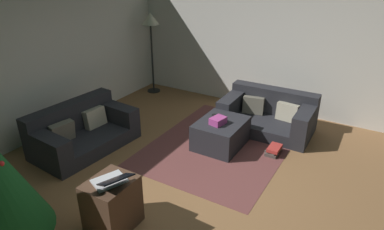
{
  "coord_description": "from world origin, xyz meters",
  "views": [
    {
      "loc": [
        -3.02,
        -1.64,
        2.73
      ],
      "look_at": [
        0.64,
        0.53,
        0.75
      ],
      "focal_mm": 32.02,
      "sensor_mm": 36.0,
      "label": 1
    }
  ],
  "objects_px": {
    "laptop": "(112,180)",
    "tv_remote": "(216,116)",
    "gift_box": "(218,121)",
    "book_stack": "(274,150)",
    "corner_lamp": "(151,25)",
    "couch_left": "(81,131)",
    "couch_right": "(269,114)",
    "side_table": "(112,204)",
    "ottoman": "(221,133)"
  },
  "relations": [
    {
      "from": "laptop",
      "to": "book_stack",
      "type": "xyz_separation_m",
      "value": [
        2.41,
        -0.96,
        -0.59
      ]
    },
    {
      "from": "gift_box",
      "to": "corner_lamp",
      "type": "xyz_separation_m",
      "value": [
        1.5,
        2.34,
        0.98
      ]
    },
    {
      "from": "couch_left",
      "to": "book_stack",
      "type": "height_order",
      "value": "couch_left"
    },
    {
      "from": "tv_remote",
      "to": "book_stack",
      "type": "distance_m",
      "value": 1.02
    },
    {
      "from": "side_table",
      "to": "gift_box",
      "type": "bearing_deg",
      "value": -5.58
    },
    {
      "from": "couch_right",
      "to": "gift_box",
      "type": "distance_m",
      "value": 1.17
    },
    {
      "from": "ottoman",
      "to": "corner_lamp",
      "type": "height_order",
      "value": "corner_lamp"
    },
    {
      "from": "tv_remote",
      "to": "book_stack",
      "type": "xyz_separation_m",
      "value": [
        0.06,
        -0.95,
        -0.37
      ]
    },
    {
      "from": "couch_left",
      "to": "gift_box",
      "type": "xyz_separation_m",
      "value": [
        1.04,
        -1.85,
        0.2
      ]
    },
    {
      "from": "gift_box",
      "to": "side_table",
      "type": "relative_size",
      "value": 0.4
    },
    {
      "from": "laptop",
      "to": "corner_lamp",
      "type": "distance_m",
      "value": 4.33
    },
    {
      "from": "ottoman",
      "to": "side_table",
      "type": "height_order",
      "value": "side_table"
    },
    {
      "from": "gift_box",
      "to": "corner_lamp",
      "type": "bearing_deg",
      "value": 57.29
    },
    {
      "from": "ottoman",
      "to": "book_stack",
      "type": "bearing_deg",
      "value": -77.92
    },
    {
      "from": "couch_right",
      "to": "book_stack",
      "type": "bearing_deg",
      "value": 114.32
    },
    {
      "from": "laptop",
      "to": "corner_lamp",
      "type": "height_order",
      "value": "corner_lamp"
    },
    {
      "from": "couch_right",
      "to": "corner_lamp",
      "type": "xyz_separation_m",
      "value": [
        0.44,
        2.79,
        1.19
      ]
    },
    {
      "from": "book_stack",
      "to": "corner_lamp",
      "type": "height_order",
      "value": "corner_lamp"
    },
    {
      "from": "tv_remote",
      "to": "laptop",
      "type": "xyz_separation_m",
      "value": [
        -2.36,
        0.01,
        0.22
      ]
    },
    {
      "from": "laptop",
      "to": "corner_lamp",
      "type": "relative_size",
      "value": 0.3
    },
    {
      "from": "book_stack",
      "to": "corner_lamp",
      "type": "distance_m",
      "value": 3.66
    },
    {
      "from": "couch_right",
      "to": "gift_box",
      "type": "height_order",
      "value": "couch_right"
    },
    {
      "from": "side_table",
      "to": "tv_remote",
      "type": "bearing_deg",
      "value": -1.73
    },
    {
      "from": "gift_box",
      "to": "tv_remote",
      "type": "bearing_deg",
      "value": 31.91
    },
    {
      "from": "book_stack",
      "to": "laptop",
      "type": "bearing_deg",
      "value": 158.26
    },
    {
      "from": "tv_remote",
      "to": "side_table",
      "type": "xyz_separation_m",
      "value": [
        -2.33,
        0.07,
        -0.13
      ]
    },
    {
      "from": "couch_left",
      "to": "corner_lamp",
      "type": "height_order",
      "value": "corner_lamp"
    },
    {
      "from": "couch_right",
      "to": "ottoman",
      "type": "distance_m",
      "value": 1.06
    },
    {
      "from": "couch_left",
      "to": "couch_right",
      "type": "height_order",
      "value": "couch_left"
    },
    {
      "from": "ottoman",
      "to": "book_stack",
      "type": "distance_m",
      "value": 0.84
    },
    {
      "from": "gift_box",
      "to": "book_stack",
      "type": "bearing_deg",
      "value": -71.4
    },
    {
      "from": "couch_right",
      "to": "tv_remote",
      "type": "xyz_separation_m",
      "value": [
        -0.85,
        0.58,
        0.17
      ]
    },
    {
      "from": "ottoman",
      "to": "corner_lamp",
      "type": "bearing_deg",
      "value": 59.17
    },
    {
      "from": "couch_left",
      "to": "tv_remote",
      "type": "xyz_separation_m",
      "value": [
        1.25,
        -1.71,
        0.16
      ]
    },
    {
      "from": "couch_right",
      "to": "corner_lamp",
      "type": "distance_m",
      "value": 3.06
    },
    {
      "from": "ottoman",
      "to": "gift_box",
      "type": "height_order",
      "value": "gift_box"
    },
    {
      "from": "couch_left",
      "to": "side_table",
      "type": "bearing_deg",
      "value": 61.07
    },
    {
      "from": "couch_left",
      "to": "couch_right",
      "type": "xyz_separation_m",
      "value": [
        2.1,
        -2.29,
        -0.0
      ]
    },
    {
      "from": "couch_right",
      "to": "ottoman",
      "type": "relative_size",
      "value": 1.83
    },
    {
      "from": "laptop",
      "to": "tv_remote",
      "type": "bearing_deg",
      "value": -0.19
    },
    {
      "from": "gift_box",
      "to": "laptop",
      "type": "xyz_separation_m",
      "value": [
        -2.14,
        0.14,
        0.18
      ]
    },
    {
      "from": "tv_remote",
      "to": "corner_lamp",
      "type": "relative_size",
      "value": 0.09
    },
    {
      "from": "corner_lamp",
      "to": "ottoman",
      "type": "bearing_deg",
      "value": -120.83
    },
    {
      "from": "couch_right",
      "to": "ottoman",
      "type": "bearing_deg",
      "value": 64.54
    },
    {
      "from": "couch_left",
      "to": "laptop",
      "type": "distance_m",
      "value": 2.06
    },
    {
      "from": "gift_box",
      "to": "corner_lamp",
      "type": "relative_size",
      "value": 0.14
    },
    {
      "from": "side_table",
      "to": "book_stack",
      "type": "distance_m",
      "value": 2.61
    },
    {
      "from": "couch_right",
      "to": "tv_remote",
      "type": "height_order",
      "value": "couch_right"
    },
    {
      "from": "tv_remote",
      "to": "laptop",
      "type": "relative_size",
      "value": 0.31
    },
    {
      "from": "tv_remote",
      "to": "side_table",
      "type": "relative_size",
      "value": 0.27
    }
  ]
}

